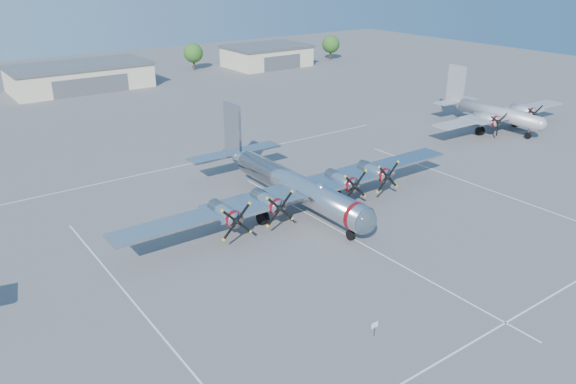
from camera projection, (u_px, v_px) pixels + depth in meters
ground at (323, 222)px, 59.37m from camera, size 260.00×260.00×0.00m
parking_lines at (334, 228)px, 58.06m from camera, size 60.00×50.08×0.01m
hangar_center at (80, 76)px, 119.62m from camera, size 28.60×14.60×5.40m
hangar_east at (267, 56)px, 145.65m from camera, size 20.60×14.60×5.40m
tree_east at (193, 53)px, 139.82m from camera, size 4.80×4.80×6.64m
tree_far_east at (331, 44)px, 154.46m from camera, size 4.80×4.80×6.64m
main_bomber_b29 at (291, 207)px, 63.11m from camera, size 42.55×29.13×9.40m
twin_engine_east at (492, 129)px, 92.15m from camera, size 29.75×21.94×9.18m
info_placard at (375, 326)px, 41.15m from camera, size 0.61×0.07×1.17m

